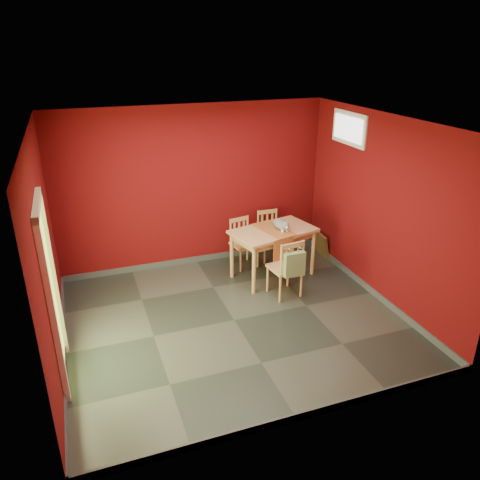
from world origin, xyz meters
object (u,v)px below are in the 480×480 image
object	(u,v)px
dining_table	(273,236)
chair_near	(286,267)
chair_far_left	(243,242)
tote_bag	(294,264)
picture_frame	(322,244)
chair_far_right	(270,235)
cat	(281,222)

from	to	relation	value
dining_table	chair_near	distance (m)	0.71
chair_far_left	tote_bag	distance (m)	1.46
dining_table	picture_frame	world-z (taller)	dining_table
dining_table	chair_near	world-z (taller)	chair_near
chair_far_right	picture_frame	distance (m)	0.98
picture_frame	chair_near	bearing A→B (deg)	-138.23
chair_far_right	picture_frame	world-z (taller)	chair_far_right
chair_far_left	chair_near	size ratio (longest dim) A/B	0.90
chair_far_right	tote_bag	distance (m)	1.59
chair_far_right	chair_near	size ratio (longest dim) A/B	0.93
dining_table	chair_near	xyz separation A→B (m)	(-0.07, -0.66, -0.24)
chair_near	cat	bearing A→B (deg)	73.78
dining_table	cat	distance (m)	0.24
cat	picture_frame	xyz separation A→B (m)	(1.02, 0.42, -0.71)
chair_near	cat	distance (m)	0.83
chair_far_right	dining_table	bearing A→B (deg)	-109.11
chair_far_right	picture_frame	bearing A→B (deg)	-14.82
picture_frame	chair_far_right	bearing A→B (deg)	165.18
tote_bag	dining_table	bearing A→B (deg)	86.61
dining_table	chair_far_right	size ratio (longest dim) A/B	1.68
dining_table	tote_bag	bearing A→B (deg)	-93.39
tote_bag	chair_near	bearing A→B (deg)	94.39
chair_far_right	chair_near	world-z (taller)	chair_near
dining_table	picture_frame	distance (m)	1.33
chair_far_right	picture_frame	xyz separation A→B (m)	(0.92, -0.24, -0.23)
chair_far_left	cat	bearing A→B (deg)	-49.78
chair_far_right	chair_near	distance (m)	1.37
picture_frame	tote_bag	bearing A→B (deg)	-132.56
dining_table	picture_frame	bearing A→B (deg)	20.30
cat	picture_frame	distance (m)	1.31
dining_table	cat	xyz separation A→B (m)	(0.13, 0.01, 0.21)
dining_table	cat	size ratio (longest dim) A/B	3.41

